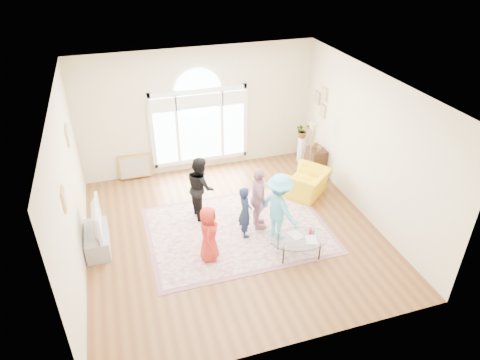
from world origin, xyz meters
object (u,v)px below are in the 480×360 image
object	(u,v)px
armchair	(307,183)
tv_console	(97,240)
area_rug	(238,230)
coffee_table	(299,239)
television	(93,219)

from	to	relation	value
armchair	tv_console	bearing A→B (deg)	-32.92
area_rug	coffee_table	size ratio (longest dim) A/B	2.95
television	armchair	size ratio (longest dim) A/B	1.06
tv_console	coffee_table	bearing A→B (deg)	-20.26
area_rug	television	world-z (taller)	television
television	coffee_table	bearing A→B (deg)	-20.30
tv_console	coffee_table	size ratio (longest dim) A/B	0.82
coffee_table	tv_console	bearing A→B (deg)	167.20
television	armchair	xyz separation A→B (m)	(4.85, 0.59, -0.40)
tv_console	television	xyz separation A→B (m)	(0.01, 0.00, 0.51)
coffee_table	area_rug	bearing A→B (deg)	136.60
coffee_table	armchair	xyz separation A→B (m)	(1.09, 1.98, -0.08)
television	coffee_table	size ratio (longest dim) A/B	0.87
armchair	area_rug	bearing A→B (deg)	-16.43
tv_console	armchair	world-z (taller)	armchair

